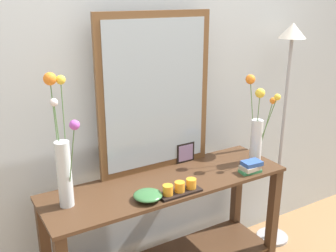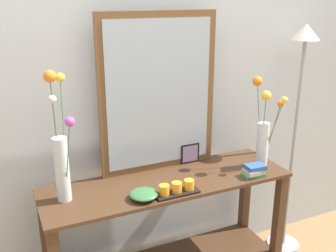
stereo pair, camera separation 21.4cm
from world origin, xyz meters
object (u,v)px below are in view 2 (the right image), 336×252
Objects in this scene: tall_vase_left at (61,153)px; picture_frame_small at (190,153)px; candle_tray at (177,189)px; console_table at (168,227)px; vase_right at (264,131)px; floor_lamp at (298,105)px; mirror_leaning at (159,94)px; decorative_bowl at (144,194)px; book_stack at (254,171)px.

picture_frame_small is (0.81, 0.14, -0.20)m from tall_vase_left.
console_table is at bearing 82.58° from candle_tray.
vase_right is 0.68m from candle_tray.
floor_lamp is at bearing 2.17° from tall_vase_left.
vase_right is 0.34× the size of floor_lamp.
candle_tray is at bearing -97.88° from mirror_leaning.
mirror_leaning is at bearing 54.60° from decorative_bowl.
decorative_bowl is at bearing -173.67° from vase_right.
mirror_leaning reaches higher than picture_frame_small.
candle_tray is 0.42m from picture_frame_small.
vase_right reaches higher than console_table.
book_stack is (0.26, -0.33, -0.03)m from picture_frame_small.
tall_vase_left is at bearing -170.18° from picture_frame_small.
tall_vase_left is 1.11m from book_stack.
mirror_leaning is 1.40× the size of tall_vase_left.
floor_lamp is (0.77, -0.08, 0.25)m from picture_frame_small.
tall_vase_left reaches higher than decorative_bowl.
mirror_leaning reaches higher than vase_right.
book_stack reaches higher than candle_tray.
floor_lamp reaches higher than picture_frame_small.
decorative_bowl is at bearing 171.89° from candle_tray.
decorative_bowl is 0.69m from book_stack.
book_stack is at bearing -140.85° from vase_right.
vase_right is 3.64× the size of decorative_bowl.
mirror_leaning reaches higher than candle_tray.
console_table is 0.37m from candle_tray.
tall_vase_left is at bearing -177.83° from floor_lamp.
floor_lamp is at bearing 25.56° from book_stack.
console_table is 0.81m from tall_vase_left.
candle_tray is at bearing -97.42° from console_table.
floor_lamp is (1.03, 0.25, 0.29)m from candle_tray.
decorative_bowl is (-0.18, 0.03, -0.00)m from candle_tray.
book_stack is 0.64m from floor_lamp.
mirror_leaning is at bearing 158.98° from vase_right.
mirror_leaning reaches higher than book_stack.
picture_frame_small is 0.53m from decorative_bowl.
mirror_leaning is 0.66m from tall_vase_left.
floor_lamp reaches higher than tall_vase_left.
console_table is at bearing -3.55° from tall_vase_left.
candle_tray is (0.56, -0.19, -0.23)m from tall_vase_left.
decorative_bowl is at bearing -144.49° from picture_frame_small.
mirror_leaning is 1.68× the size of vase_right.
floor_lamp is (0.98, -0.09, -0.15)m from mirror_leaning.
mirror_leaning is 3.84× the size of candle_tray.
mirror_leaning reaches higher than decorative_bowl.
tall_vase_left reaches higher than console_table.
picture_frame_small is (-0.39, 0.22, -0.16)m from vase_right.
tall_vase_left is 1.59m from floor_lamp.
mirror_leaning is 0.57× the size of floor_lamp.
floor_lamp is (0.52, 0.25, 0.28)m from book_stack.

